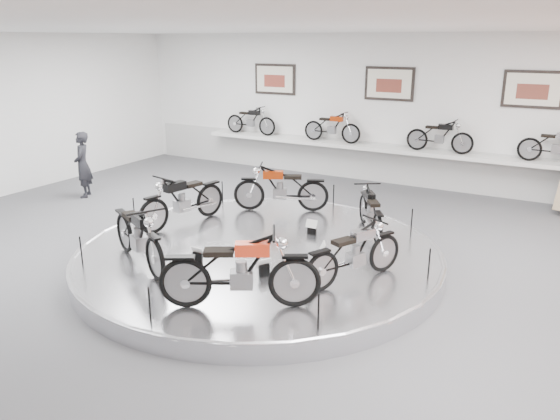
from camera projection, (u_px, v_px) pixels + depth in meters
The scene contains 21 objects.
floor at pixel (250, 270), 9.47m from camera, with size 16.00×16.00×0.00m, color #4E4E51.
ceiling at pixel (246, 27), 8.27m from camera, with size 16.00×16.00×0.00m, color white.
wall_back at pixel (388, 110), 14.69m from camera, with size 16.00×16.00×0.00m, color white.
dado_band at pixel (385, 163), 15.11m from camera, with size 15.68×0.04×1.10m, color #BCBCBA.
display_platform at pixel (259, 256), 9.67m from camera, with size 6.40×6.40×0.30m, color silver.
platform_rim at pixel (259, 250), 9.64m from camera, with size 6.40×6.40×0.10m, color #B2B2BA.
shelf at pixel (382, 149), 14.74m from camera, with size 11.00×0.55×0.10m, color silver.
poster_left at pixel (275, 79), 16.09m from camera, with size 1.35×0.06×0.88m, color white.
poster_center at pixel (389, 84), 14.45m from camera, with size 1.35×0.06×0.88m, color white.
poster_right at pixel (533, 89), 12.81m from camera, with size 1.35×0.06×0.88m, color white.
shelf_bike_a at pixel (251, 122), 16.58m from camera, with size 1.22×0.42×0.73m, color black, non-canonical shape.
shelf_bike_b at pixel (332, 129), 15.32m from camera, with size 1.22×0.42×0.73m, color #912807, non-canonical shape.
shelf_bike_c at pixel (439, 138), 13.91m from camera, with size 1.22×0.42×0.73m, color black, non-canonical shape.
shelf_bike_d at pixel (557, 148), 12.65m from camera, with size 1.22×0.42×0.73m, color #ABABB0, non-canonical shape.
bike_a at pixel (371, 211), 10.25m from camera, with size 1.51×0.53×0.89m, color black, non-canonical shape.
bike_b at pixel (281, 188), 11.60m from camera, with size 1.72×0.61×1.01m, color #912807, non-canonical shape.
bike_c at pixel (182, 199), 10.72m from camera, with size 1.78×0.63×1.04m, color black, non-canonical shape.
bike_d at pixel (138, 235), 8.77m from camera, with size 1.78×0.63×1.04m, color black, non-canonical shape.
bike_e at pixel (240, 270), 7.35m from camera, with size 1.87×0.66×1.10m, color red, non-canonical shape.
bike_f at pixel (355, 252), 8.20m from camera, with size 1.58×0.56×0.93m, color #ABABB0, non-canonical shape.
visitor at pixel (83, 165), 13.65m from camera, with size 0.60×0.40×1.65m, color black.
Camera 1 is at (4.74, -7.34, 3.83)m, focal length 35.00 mm.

